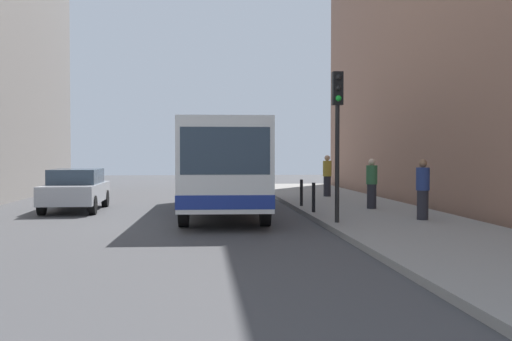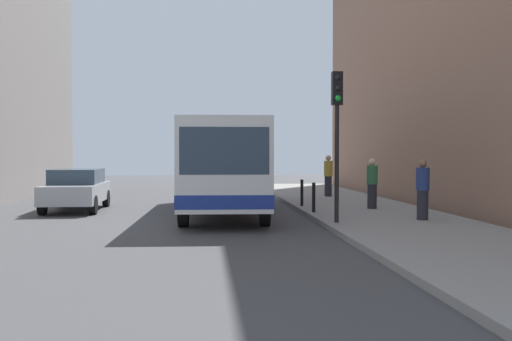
# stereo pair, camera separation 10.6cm
# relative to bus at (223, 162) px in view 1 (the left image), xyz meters

# --- Properties ---
(ground_plane) EXTENTS (80.00, 80.00, 0.00)m
(ground_plane) POSITION_rel_bus_xyz_m (-0.62, -3.48, -1.73)
(ground_plane) COLOR #424244
(sidewalk) EXTENTS (4.40, 40.00, 0.15)m
(sidewalk) POSITION_rel_bus_xyz_m (4.78, -3.48, -1.65)
(sidewalk) COLOR gray
(sidewalk) RESTS_ON ground
(bus) EXTENTS (2.83, 11.09, 3.00)m
(bus) POSITION_rel_bus_xyz_m (0.00, 0.00, 0.00)
(bus) COLOR white
(bus) RESTS_ON ground
(car_beside_bus) EXTENTS (1.93, 4.43, 1.48)m
(car_beside_bus) POSITION_rel_bus_xyz_m (-5.20, 1.15, -0.94)
(car_beside_bus) COLOR #A5A8AD
(car_beside_bus) RESTS_ON ground
(traffic_light) EXTENTS (0.28, 0.33, 4.10)m
(traffic_light) POSITION_rel_bus_xyz_m (2.93, -4.62, 1.28)
(traffic_light) COLOR black
(traffic_light) RESTS_ON sidewalk
(bollard_near) EXTENTS (0.11, 0.11, 0.95)m
(bollard_near) POSITION_rel_bus_xyz_m (2.83, -1.72, -1.10)
(bollard_near) COLOR black
(bollard_near) RESTS_ON sidewalk
(bollard_mid) EXTENTS (0.11, 0.11, 0.95)m
(bollard_mid) POSITION_rel_bus_xyz_m (2.83, 0.61, -1.10)
(bollard_mid) COLOR black
(bollard_mid) RESTS_ON sidewalk
(pedestrian_near_signal) EXTENTS (0.38, 0.38, 1.71)m
(pedestrian_near_signal) POSITION_rel_bus_xyz_m (5.51, -4.17, -0.72)
(pedestrian_near_signal) COLOR #26262D
(pedestrian_near_signal) RESTS_ON sidewalk
(pedestrian_mid_sidewalk) EXTENTS (0.38, 0.38, 1.71)m
(pedestrian_mid_sidewalk) POSITION_rel_bus_xyz_m (5.05, -0.65, -0.72)
(pedestrian_mid_sidewalk) COLOR #26262D
(pedestrian_mid_sidewalk) RESTS_ON sidewalk
(pedestrian_far_sidewalk) EXTENTS (0.38, 0.38, 1.81)m
(pedestrian_far_sidewalk) POSITION_rel_bus_xyz_m (4.78, 5.32, -0.67)
(pedestrian_far_sidewalk) COLOR #26262D
(pedestrian_far_sidewalk) RESTS_ON sidewalk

